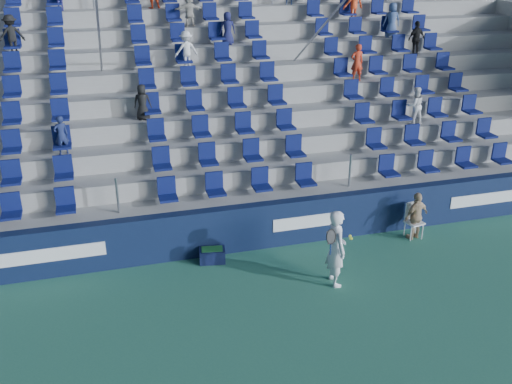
% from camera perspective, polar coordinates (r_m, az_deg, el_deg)
% --- Properties ---
extents(ground, '(70.00, 70.00, 0.00)m').
position_cam_1_polar(ground, '(12.07, 2.75, -12.72)').
color(ground, '#317358').
rests_on(ground, ground).
extents(sponsor_wall, '(24.00, 0.32, 1.20)m').
position_cam_1_polar(sponsor_wall, '(14.33, -1.14, -3.58)').
color(sponsor_wall, '#101C3D').
rests_on(sponsor_wall, ground).
extents(grandstand, '(24.00, 8.17, 6.63)m').
position_cam_1_polar(grandstand, '(18.42, -5.24, 7.72)').
color(grandstand, '#979792').
rests_on(grandstand, ground).
extents(tennis_player, '(0.69, 0.68, 1.82)m').
position_cam_1_polar(tennis_player, '(12.90, 8.02, -5.55)').
color(tennis_player, white).
rests_on(tennis_player, ground).
extents(line_judge_chair, '(0.49, 0.50, 0.94)m').
position_cam_1_polar(line_judge_chair, '(15.56, 15.41, -2.45)').
color(line_judge_chair, white).
rests_on(line_judge_chair, ground).
extents(line_judge, '(0.82, 0.52, 1.30)m').
position_cam_1_polar(line_judge, '(15.40, 15.73, -2.30)').
color(line_judge, tan).
rests_on(line_judge, ground).
extents(ball_bin, '(0.68, 0.50, 0.35)m').
position_cam_1_polar(ball_bin, '(14.01, -4.40, -6.25)').
color(ball_bin, '#0F1537').
rests_on(ball_bin, ground).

